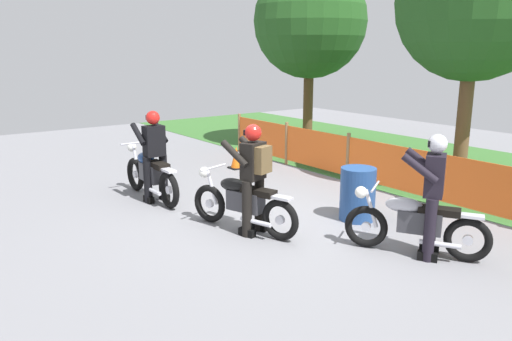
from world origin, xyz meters
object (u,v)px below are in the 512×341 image
Objects in this scene: spare_drum at (358,194)px; rider_lead at (254,173)px; motorcycle_trailing at (415,223)px; motorcycle_third at (150,174)px; rider_trailing at (432,191)px; traffic_cone at (236,158)px; rider_third at (154,153)px; motorcycle_lead at (242,202)px.

rider_lead is at bearing -105.52° from spare_drum.
motorcycle_third reaches higher than motorcycle_trailing.
motorcycle_trailing is 1.02× the size of rider_trailing.
spare_drum reaches higher than traffic_cone.
rider_lead is at bearing 2.48° from rider_trailing.
traffic_cone is (-5.71, 0.92, -0.19)m from motorcycle_trailing.
motorcycle_third reaches higher than spare_drum.
rider_third is 3.72m from spare_drum.
rider_lead is at bearing -179.49° from motorcycle_lead.
rider_third is 3.06m from traffic_cone.
rider_lead is (2.66, 0.47, 0.47)m from motorcycle_third.
rider_trailing reaches higher than spare_drum.
traffic_cone is (-1.10, 2.69, -0.23)m from motorcycle_third.
rider_lead reaches higher than motorcycle_lead.
spare_drum is at bearing -128.62° from motorcycle_lead.
motorcycle_trailing is 2.40m from rider_lead.
rider_third is at bearing -179.43° from motorcycle_third.
rider_lead is (-1.95, -1.30, 0.50)m from motorcycle_trailing.
motorcycle_lead reaches higher than motorcycle_trailing.
motorcycle_third is 2.40× the size of spare_drum.
motorcycle_lead is 0.92× the size of motorcycle_third.
traffic_cone is at bearing -48.36° from rider_lead.
motorcycle_trailing is 1.02× the size of rider_lead.
motorcycle_trailing reaches higher than traffic_cone.
rider_lead is at bearing 2.64° from motorcycle_trailing.
rider_lead is at bearing -170.37° from motorcycle_third.
motorcycle_lead is 1.15× the size of rider_trailing.
rider_lead is at bearing -169.63° from rider_third.
rider_trailing is 4.93m from rider_third.
motorcycle_third is 2.74m from rider_lead.
motorcycle_third is at bearing -8.40° from motorcycle_lead.
motorcycle_lead is at bearing -170.34° from rider_third.
rider_third is at bearing -64.05° from traffic_cone.
motorcycle_lead reaches higher than spare_drum.
traffic_cone is at bearing -64.54° from rider_third.
motorcycle_third is (-2.45, -0.41, 0.03)m from motorcycle_lead.
motorcycle_trailing reaches higher than spare_drum.
rider_third reaches higher than motorcycle_lead.
traffic_cone is at bearing 173.86° from spare_drum.
motorcycle_third is at bearing -7.68° from rider_lead.
rider_third is at bearing -7.65° from motorcycle_lead.
rider_trailing is 1.92× the size of spare_drum.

